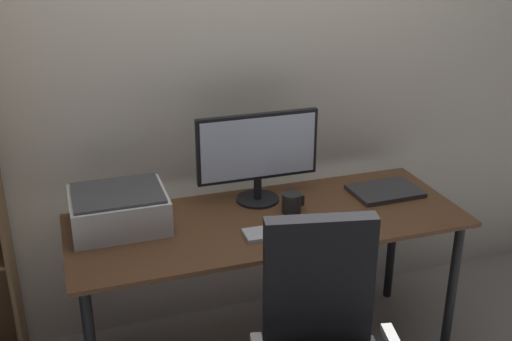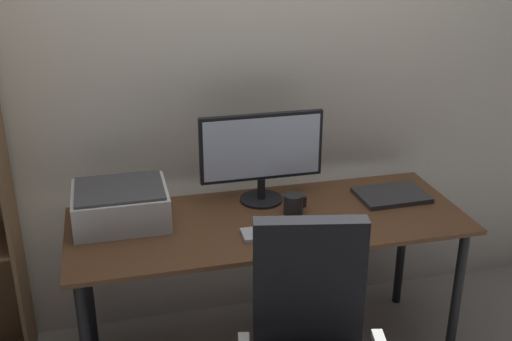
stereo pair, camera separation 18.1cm
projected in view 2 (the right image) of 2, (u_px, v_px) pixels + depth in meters
The scene contains 8 objects.
back_wall at pixel (242, 67), 2.98m from camera, with size 6.40×0.10×2.60m, color beige.
desk at pixel (268, 235), 2.78m from camera, with size 1.74×0.66×0.74m.
monitor at pixel (262, 152), 2.83m from camera, with size 0.57×0.20×0.42m.
keyboard at pixel (276, 232), 2.61m from camera, with size 0.29×0.11×0.02m, color #B7BABC.
mouse at pixel (328, 224), 2.67m from camera, with size 0.06×0.10×0.03m, color black.
coffee_mug at pixel (293, 204), 2.78m from camera, with size 0.10×0.09×0.09m.
laptop at pixel (391, 195), 2.95m from camera, with size 0.32×0.23×0.02m, color #2D2D30.
printer at pixel (121, 205), 2.69m from camera, with size 0.40×0.34×0.16m.
Camera 2 is at (-0.65, -2.37, 1.99)m, focal length 43.97 mm.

